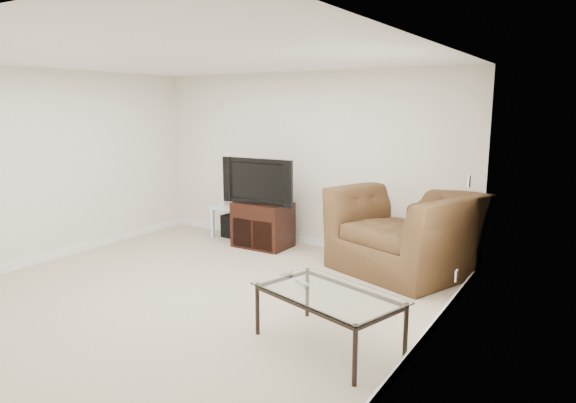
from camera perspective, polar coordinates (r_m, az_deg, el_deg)
The scene contains 18 objects.
floor at distance 5.75m, azimuth -10.76°, elevation -10.28°, with size 5.00×5.00×0.00m, color tan.
ceiling at distance 5.39m, azimuth -11.72°, elevation 15.40°, with size 5.00×5.00×0.00m, color white.
wall_back at distance 7.44m, azimuth 1.99°, elevation 4.61°, with size 5.00×0.02×2.50m, color silver.
wall_left at distance 7.35m, azimuth -25.70°, elevation 3.48°, with size 0.02×5.00×2.50m, color silver.
wall_right at distance 4.17m, azimuth 14.88°, elevation -0.55°, with size 0.02×5.00×2.50m, color silver.
plate_back at distance 8.21m, azimuth -6.60°, elevation 5.11°, with size 0.12×0.02×0.12m, color white.
plate_right_switch at distance 5.71m, azimuth 19.48°, elevation 2.14°, with size 0.02×0.09×0.13m, color white.
plate_right_outlet at distance 5.63m, azimuth 18.21°, elevation -7.83°, with size 0.02×0.08×0.12m, color white.
tv_stand at distance 7.46m, azimuth -2.80°, elevation -2.58°, with size 0.78×0.54×0.65m, color black, non-canonical shape.
dvd_player at distance 7.38m, azimuth -3.01°, elevation -1.00°, with size 0.42×0.29×0.06m, color black.
television at distance 7.31m, azimuth -3.00°, elevation 2.35°, with size 1.05×0.21×0.65m, color black.
side_table at distance 8.07m, azimuth -6.05°, elevation -2.18°, with size 0.52×0.52×0.50m, color #9FBDC5, non-canonical shape.
subwoofer at distance 8.08m, azimuth -5.78°, elevation -2.68°, with size 0.35×0.35×0.35m, color black.
game_console at distance 8.05m, azimuth -6.91°, elevation 0.42°, with size 0.05×0.17×0.23m, color white.
game_case at distance 7.94m, azimuth -5.82°, elevation 0.19°, with size 0.05×0.15×0.20m, color #CC4C4C.
recliner at distance 6.45m, azimuth 12.92°, elevation -1.71°, with size 1.56×1.02×1.37m, color brown.
coffee_table at distance 4.49m, azimuth 4.44°, elevation -12.91°, with size 1.24×0.70×0.49m, color black, non-canonical shape.
remote at distance 4.57m, azimuth 1.57°, elevation -8.97°, with size 0.19×0.05×0.02m, color #B2B2B7.
Camera 1 is at (3.67, -3.93, 2.04)m, focal length 32.00 mm.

